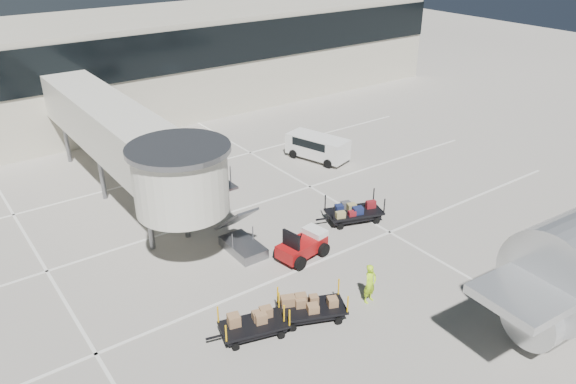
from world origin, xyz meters
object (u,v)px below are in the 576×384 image
baggage_tug (303,246)px  minivan (316,145)px  ground_worker (370,284)px  box_cart_near (314,308)px  suitcase_cart (356,213)px  box_cart_far (255,325)px

baggage_tug → minivan: size_ratio=0.60×
baggage_tug → ground_worker: 4.63m
baggage_tug → ground_worker: ground_worker is taller
baggage_tug → box_cart_near: baggage_tug is taller
suitcase_cart → ground_worker: ground_worker is taller
suitcase_cart → minivan: 9.17m
box_cart_far → minivan: 18.81m
baggage_tug → box_cart_far: bearing=-154.8°
minivan → box_cart_near: bearing=-145.9°
suitcase_cart → minivan: (3.80, 8.34, 0.48)m
ground_worker → minivan: size_ratio=0.40×
suitcase_cart → box_cart_far: 10.81m
suitcase_cart → ground_worker: bearing=-108.5°
box_cart_far → minivan: minivan is taller
ground_worker → minivan: 16.37m
suitcase_cart → box_cart_near: suitcase_cart is taller
box_cart_far → ground_worker: size_ratio=1.84×
suitcase_cart → minivan: minivan is taller
baggage_tug → box_cart_near: (-2.52, -4.10, -0.11)m
box_cart_near → ground_worker: 2.78m
baggage_tug → box_cart_near: size_ratio=0.81×
baggage_tug → box_cart_far: baggage_tug is taller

